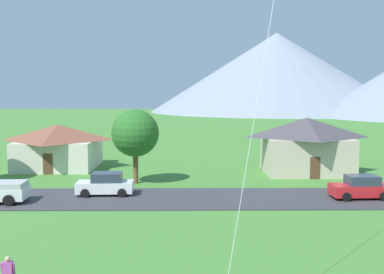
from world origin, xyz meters
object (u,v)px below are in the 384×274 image
object	(u,v)px
house_leftmost	(59,146)
parked_car_white_mid_east	(106,184)
tree_left_of_center	(135,133)
house_left_center	(307,144)
parked_car_red_west_end	(360,187)

from	to	relation	value
house_leftmost	parked_car_white_mid_east	size ratio (longest dim) A/B	1.92
tree_left_of_center	parked_car_white_mid_east	size ratio (longest dim) A/B	1.49
tree_left_of_center	house_left_center	bearing A→B (deg)	16.73
tree_left_of_center	parked_car_white_mid_east	bearing A→B (deg)	-110.81
house_left_center	parked_car_white_mid_east	xyz separation A→B (m)	(-17.64, -9.38, -1.91)
parked_car_red_west_end	house_leftmost	bearing A→B (deg)	151.76
house_leftmost	tree_left_of_center	bearing A→B (deg)	-42.08
house_leftmost	house_left_center	distance (m)	24.89
parked_car_red_west_end	parked_car_white_mid_east	distance (m)	18.87
house_leftmost	tree_left_of_center	xyz separation A→B (m)	(8.79, -7.94, 1.98)
house_leftmost	tree_left_of_center	world-z (taller)	tree_left_of_center
house_left_center	parked_car_red_west_end	size ratio (longest dim) A/B	2.00
parked_car_red_west_end	parked_car_white_mid_east	bearing A→B (deg)	175.91
house_left_center	tree_left_of_center	xyz separation A→B (m)	(-15.89, -4.77, 1.53)
house_leftmost	parked_car_white_mid_east	xyz separation A→B (m)	(7.04, -12.55, -1.46)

